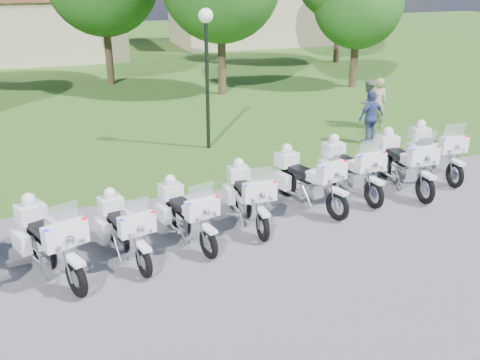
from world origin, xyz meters
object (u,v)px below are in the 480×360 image
object	(u,v)px
bystander_b	(367,103)
motorcycle_6	(350,167)
motorcycle_3	(186,212)
motorcycle_8	(434,150)
motorcycle_5	(307,178)
motorcycle_4	(248,195)
motorcycle_7	(403,161)
bystander_a	(377,104)
motorcycle_2	(124,227)
motorcycle_1	(49,239)
lamp_post	(206,45)
bystander_c	(371,117)

from	to	relation	value
bystander_b	motorcycle_6	bearing A→B (deg)	20.15
motorcycle_3	motorcycle_8	bearing A→B (deg)	178.16
motorcycle_8	bystander_b	distance (m)	5.07
motorcycle_5	motorcycle_4	bearing A→B (deg)	-3.23
motorcycle_4	motorcycle_7	size ratio (longest dim) A/B	0.90
motorcycle_3	motorcycle_5	xyz separation A→B (m)	(3.19, 0.77, 0.06)
motorcycle_5	bystander_a	bearing A→B (deg)	-151.83
motorcycle_7	motorcycle_8	world-z (taller)	motorcycle_7
bystander_b	motorcycle_4	bearing A→B (deg)	7.40
motorcycle_2	motorcycle_7	distance (m)	7.48
motorcycle_1	lamp_post	world-z (taller)	lamp_post
motorcycle_4	bystander_b	xyz separation A→B (m)	(6.88, 6.14, 0.17)
lamp_post	bystander_b	distance (m)	6.73
motorcycle_8	bystander_a	distance (m)	4.61
bystander_a	motorcycle_1	bearing A→B (deg)	52.26
motorcycle_5	motorcycle_8	bearing A→B (deg)	173.63
motorcycle_1	motorcycle_8	xyz separation A→B (m)	(10.19, 2.00, -0.01)
motorcycle_6	motorcycle_8	size ratio (longest dim) A/B	1.00
lamp_post	bystander_b	size ratio (longest dim) A/B	2.62
motorcycle_1	lamp_post	size ratio (longest dim) A/B	0.55
motorcycle_4	bystander_a	world-z (taller)	bystander_a
motorcycle_6	motorcycle_5	bearing A→B (deg)	8.55
motorcycle_5	lamp_post	bearing A→B (deg)	-95.14
motorcycle_7	motorcycle_8	size ratio (longest dim) A/B	1.05
motorcycle_6	bystander_b	world-z (taller)	motorcycle_6
motorcycle_2	bystander_a	bearing A→B (deg)	-160.49
motorcycle_5	bystander_b	bearing A→B (deg)	-148.81
motorcycle_1	motorcycle_4	bearing A→B (deg)	169.10
motorcycle_3	bystander_b	bearing A→B (deg)	-155.74
motorcycle_3	motorcycle_6	world-z (taller)	motorcycle_6
motorcycle_4	bystander_c	bearing A→B (deg)	-142.44
motorcycle_2	lamp_post	distance (m)	7.51
motorcycle_5	motorcycle_7	xyz separation A→B (m)	(2.85, 0.21, 0.03)
motorcycle_1	motorcycle_4	world-z (taller)	motorcycle_1
bystander_c	motorcycle_7	bearing A→B (deg)	58.14
motorcycle_2	motorcycle_6	bearing A→B (deg)	-179.90
motorcycle_1	motorcycle_6	xyz separation A→B (m)	(7.28, 1.57, -0.01)
motorcycle_8	lamp_post	size ratio (longest dim) A/B	0.57
motorcycle_5	bystander_b	world-z (taller)	motorcycle_5
motorcycle_2	motorcycle_4	bearing A→B (deg)	179.89
motorcycle_6	motorcycle_8	bearing A→B (deg)	-176.71
motorcycle_7	motorcycle_4	bearing A→B (deg)	10.64
motorcycle_4	motorcycle_5	distance (m)	1.70
motorcycle_1	motorcycle_8	world-z (taller)	motorcycle_1
bystander_a	bystander_c	distance (m)	1.85
motorcycle_5	motorcycle_7	size ratio (longest dim) A/B	0.93
motorcycle_4	motorcycle_5	world-z (taller)	motorcycle_5
motorcycle_3	bystander_a	distance (m)	10.42
motorcycle_3	lamp_post	bearing A→B (deg)	-123.97
motorcycle_1	bystander_a	bearing A→B (deg)	-172.11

